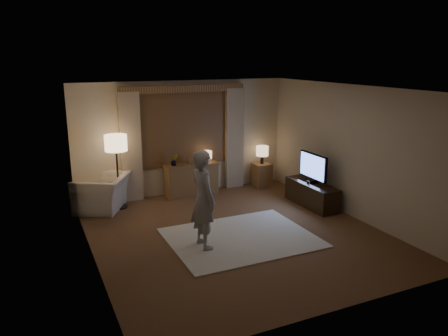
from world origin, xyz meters
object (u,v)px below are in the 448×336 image
tv_stand (312,194)px  person (203,199)px  sideboard (191,180)px  armchair (102,193)px  side_table (262,175)px

tv_stand → person: (-2.90, -0.99, 0.60)m
sideboard → tv_stand: 2.75m
sideboard → armchair: 2.05m
sideboard → side_table: (1.83, -0.05, -0.07)m
sideboard → person: person is taller
side_table → tv_stand: bearing=-82.2°
armchair → side_table: size_ratio=1.98×
sideboard → side_table: 1.84m
sideboard → tv_stand: (2.07, -1.80, -0.10)m
armchair → person: person is taller
side_table → person: 3.86m
side_table → person: bearing=-134.1°
sideboard → armchair: armchair is taller
sideboard → tv_stand: sideboard is taller
sideboard → armchair: (-2.04, -0.16, 0.01)m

